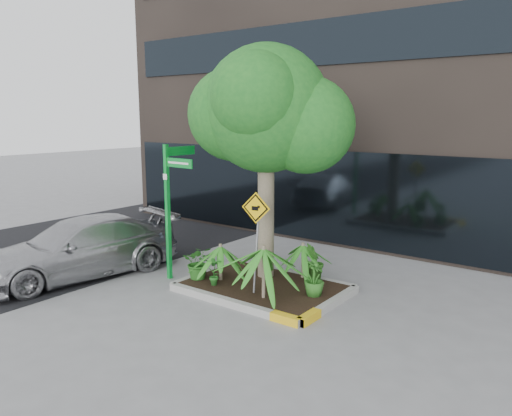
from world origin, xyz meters
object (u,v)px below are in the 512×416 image
Objects in this scene: tree at (267,109)px; parked_car at (80,248)px; street_sign_post at (171,197)px; cattle_sign at (256,225)px.

tree is 5.33m from parked_car.
parked_car is 2.50m from street_sign_post.
cattle_sign reaches higher than parked_car.
cattle_sign is (4.14, 1.25, 0.87)m from parked_car.
parked_car is at bearing -144.54° from street_sign_post.
tree reaches higher than street_sign_post.
street_sign_post is (1.86, 1.15, 1.22)m from parked_car.
street_sign_post is 1.49× the size of cattle_sign.
parked_car is at bearing -149.16° from tree.
parked_car is (-3.70, -2.21, -3.13)m from tree.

